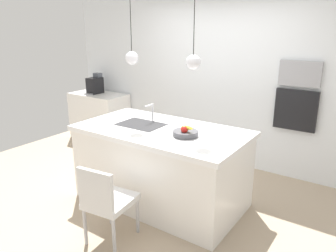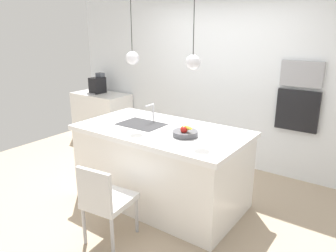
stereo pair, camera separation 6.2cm
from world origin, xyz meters
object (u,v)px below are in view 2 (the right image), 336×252
Objects in this scene: microwave at (302,74)px; oven at (297,110)px; coffee_machine at (98,85)px; fruit_bowl at (185,132)px; chair_near at (105,199)px.

microwave is 0.96× the size of oven.
microwave reaches higher than coffee_machine.
fruit_bowl is at bearing -114.74° from oven.
chair_near is (-1.11, -2.56, -1.04)m from microwave.
chair_near is at bearing -113.43° from oven.
fruit_bowl is 0.51× the size of oven.
microwave reaches higher than fruit_bowl.
oven is (0.76, 1.66, 0.02)m from fruit_bowl.
chair_near is at bearing -42.01° from coffee_machine.
coffee_machine is 3.43m from chair_near.
fruit_bowl is at bearing -114.74° from microwave.
microwave is 0.63× the size of chair_near.
fruit_bowl reaches higher than chair_near.
oven is at bearing 0.00° from microwave.
coffee_machine reaches higher than fruit_bowl.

